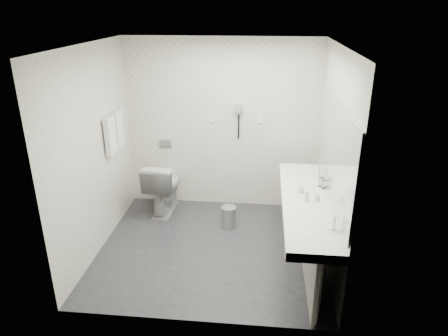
# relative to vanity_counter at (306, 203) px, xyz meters

# --- Properties ---
(floor) EXTENTS (2.80, 2.80, 0.00)m
(floor) POSITION_rel_vanity_counter_xyz_m (-1.12, 0.20, -0.80)
(floor) COLOR #28282D
(floor) RESTS_ON ground
(ceiling) EXTENTS (2.80, 2.80, 0.00)m
(ceiling) POSITION_rel_vanity_counter_xyz_m (-1.12, 0.20, 1.70)
(ceiling) COLOR silver
(ceiling) RESTS_ON wall_back
(wall_back) EXTENTS (2.80, 0.00, 2.80)m
(wall_back) POSITION_rel_vanity_counter_xyz_m (-1.12, 1.50, 0.45)
(wall_back) COLOR beige
(wall_back) RESTS_ON floor
(wall_front) EXTENTS (2.80, 0.00, 2.80)m
(wall_front) POSITION_rel_vanity_counter_xyz_m (-1.12, -1.10, 0.45)
(wall_front) COLOR beige
(wall_front) RESTS_ON floor
(wall_left) EXTENTS (0.00, 2.60, 2.60)m
(wall_left) POSITION_rel_vanity_counter_xyz_m (-2.52, 0.20, 0.45)
(wall_left) COLOR beige
(wall_left) RESTS_ON floor
(wall_right) EXTENTS (0.00, 2.60, 2.60)m
(wall_right) POSITION_rel_vanity_counter_xyz_m (0.27, 0.20, 0.45)
(wall_right) COLOR beige
(wall_right) RESTS_ON floor
(vanity_counter) EXTENTS (0.55, 2.20, 0.10)m
(vanity_counter) POSITION_rel_vanity_counter_xyz_m (0.00, 0.00, 0.00)
(vanity_counter) COLOR silver
(vanity_counter) RESTS_ON floor
(vanity_panel) EXTENTS (0.03, 2.15, 0.75)m
(vanity_panel) POSITION_rel_vanity_counter_xyz_m (0.02, 0.00, -0.42)
(vanity_panel) COLOR gray
(vanity_panel) RESTS_ON floor
(vanity_post_near) EXTENTS (0.06, 0.06, 0.75)m
(vanity_post_near) POSITION_rel_vanity_counter_xyz_m (0.05, -1.04, -0.42)
(vanity_post_near) COLOR silver
(vanity_post_near) RESTS_ON floor
(vanity_post_far) EXTENTS (0.06, 0.06, 0.75)m
(vanity_post_far) POSITION_rel_vanity_counter_xyz_m (0.05, 1.04, -0.42)
(vanity_post_far) COLOR silver
(vanity_post_far) RESTS_ON floor
(mirror) EXTENTS (0.02, 2.20, 1.05)m
(mirror) POSITION_rel_vanity_counter_xyz_m (0.26, 0.00, 0.65)
(mirror) COLOR #B2BCC6
(mirror) RESTS_ON wall_right
(basin_near) EXTENTS (0.40, 0.31, 0.05)m
(basin_near) POSITION_rel_vanity_counter_xyz_m (0.00, -0.65, 0.04)
(basin_near) COLOR white
(basin_near) RESTS_ON vanity_counter
(basin_far) EXTENTS (0.40, 0.31, 0.05)m
(basin_far) POSITION_rel_vanity_counter_xyz_m (0.00, 0.65, 0.04)
(basin_far) COLOR white
(basin_far) RESTS_ON vanity_counter
(faucet_near) EXTENTS (0.04, 0.04, 0.15)m
(faucet_near) POSITION_rel_vanity_counter_xyz_m (0.19, -0.65, 0.12)
(faucet_near) COLOR silver
(faucet_near) RESTS_ON vanity_counter
(faucet_far) EXTENTS (0.04, 0.04, 0.15)m
(faucet_far) POSITION_rel_vanity_counter_xyz_m (0.19, 0.65, 0.12)
(faucet_far) COLOR silver
(faucet_far) RESTS_ON vanity_counter
(soap_bottle_a) EXTENTS (0.06, 0.06, 0.10)m
(soap_bottle_a) POSITION_rel_vanity_counter_xyz_m (0.11, -0.03, 0.10)
(soap_bottle_a) COLOR silver
(soap_bottle_a) RESTS_ON vanity_counter
(soap_bottle_b) EXTENTS (0.09, 0.09, 0.10)m
(soap_bottle_b) POSITION_rel_vanity_counter_xyz_m (-0.05, 0.18, 0.10)
(soap_bottle_b) COLOR silver
(soap_bottle_b) RESTS_ON vanity_counter
(soap_bottle_c) EXTENTS (0.05, 0.05, 0.14)m
(soap_bottle_c) POSITION_rel_vanity_counter_xyz_m (-0.01, -0.05, 0.12)
(soap_bottle_c) COLOR silver
(soap_bottle_c) RESTS_ON vanity_counter
(glass_left) EXTENTS (0.07, 0.07, 0.11)m
(glass_left) POSITION_rel_vanity_counter_xyz_m (0.23, 0.31, 0.11)
(glass_left) COLOR silver
(glass_left) RESTS_ON vanity_counter
(glass_right) EXTENTS (0.08, 0.08, 0.11)m
(glass_right) POSITION_rel_vanity_counter_xyz_m (0.20, 0.38, 0.11)
(glass_right) COLOR silver
(glass_right) RESTS_ON vanity_counter
(toilet) EXTENTS (0.49, 0.81, 0.79)m
(toilet) POSITION_rel_vanity_counter_xyz_m (-1.96, 1.15, -0.40)
(toilet) COLOR white
(toilet) RESTS_ON floor
(flush_plate) EXTENTS (0.18, 0.02, 0.12)m
(flush_plate) POSITION_rel_vanity_counter_xyz_m (-1.98, 1.49, 0.15)
(flush_plate) COLOR #B2B5BA
(flush_plate) RESTS_ON wall_back
(pedal_bin) EXTENTS (0.22, 0.22, 0.29)m
(pedal_bin) POSITION_rel_vanity_counter_xyz_m (-0.95, 0.77, -0.66)
(pedal_bin) COLOR #B2B5BA
(pedal_bin) RESTS_ON floor
(bin_lid) EXTENTS (0.20, 0.20, 0.02)m
(bin_lid) POSITION_rel_vanity_counter_xyz_m (-0.95, 0.77, -0.51)
(bin_lid) COLOR #B2B5BA
(bin_lid) RESTS_ON pedal_bin
(towel_rail) EXTENTS (0.02, 0.62, 0.02)m
(towel_rail) POSITION_rel_vanity_counter_xyz_m (-2.47, 0.75, 0.75)
(towel_rail) COLOR silver
(towel_rail) RESTS_ON wall_left
(towel_near) EXTENTS (0.07, 0.24, 0.48)m
(towel_near) POSITION_rel_vanity_counter_xyz_m (-2.46, 0.61, 0.53)
(towel_near) COLOR white
(towel_near) RESTS_ON towel_rail
(towel_far) EXTENTS (0.07, 0.24, 0.48)m
(towel_far) POSITION_rel_vanity_counter_xyz_m (-2.46, 0.89, 0.53)
(towel_far) COLOR white
(towel_far) RESTS_ON towel_rail
(dryer_cradle) EXTENTS (0.10, 0.04, 0.14)m
(dryer_cradle) POSITION_rel_vanity_counter_xyz_m (-0.88, 1.47, 0.70)
(dryer_cradle) COLOR gray
(dryer_cradle) RESTS_ON wall_back
(dryer_barrel) EXTENTS (0.08, 0.14, 0.08)m
(dryer_barrel) POSITION_rel_vanity_counter_xyz_m (-0.88, 1.40, 0.73)
(dryer_barrel) COLOR gray
(dryer_barrel) RESTS_ON dryer_cradle
(dryer_cord) EXTENTS (0.02, 0.02, 0.35)m
(dryer_cord) POSITION_rel_vanity_counter_xyz_m (-0.88, 1.46, 0.45)
(dryer_cord) COLOR black
(dryer_cord) RESTS_ON dryer_cradle
(switch_plate_a) EXTENTS (0.09, 0.02, 0.09)m
(switch_plate_a) POSITION_rel_vanity_counter_xyz_m (-1.27, 1.49, 0.55)
(switch_plate_a) COLOR white
(switch_plate_a) RESTS_ON wall_back
(switch_plate_b) EXTENTS (0.09, 0.02, 0.09)m
(switch_plate_b) POSITION_rel_vanity_counter_xyz_m (-0.57, 1.49, 0.55)
(switch_plate_b) COLOR white
(switch_plate_b) RESTS_ON wall_back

